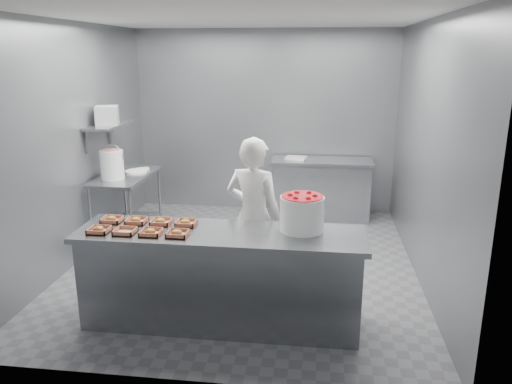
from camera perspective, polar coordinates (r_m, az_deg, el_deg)
floor at (r=6.05m, az=-1.43°, el=-8.18°), size 4.50×4.50×0.00m
ceiling at (r=5.55m, az=-1.63°, el=19.32°), size 4.50×4.50×0.00m
wall_back at (r=7.84m, az=1.01°, el=7.99°), size 4.00×0.04×2.80m
wall_left at (r=6.26m, az=-20.02°, el=5.09°), size 0.04×4.50×2.80m
wall_right at (r=5.69m, az=18.88°, el=4.22°), size 0.04×4.50×2.80m
service_counter at (r=4.65m, az=-4.01°, el=-9.72°), size 2.60×0.70×0.90m
prep_table at (r=6.82m, az=-14.52°, el=-0.61°), size 0.60×1.20×0.90m
back_counter at (r=7.63m, az=7.41°, el=0.40°), size 1.50×0.60×0.90m
wall_shelf at (r=6.69m, az=-16.44°, el=7.34°), size 0.35×0.90×0.03m
tray_0 at (r=4.67m, az=-17.50°, el=-4.11°), size 0.19×0.18×0.06m
tray_1 at (r=4.58m, az=-14.73°, el=-4.34°), size 0.19×0.18×0.04m
tray_2 at (r=4.50m, az=-11.92°, el=-4.48°), size 0.19×0.18×0.06m
tray_3 at (r=4.42m, az=-8.97°, el=-4.66°), size 0.19×0.18×0.06m
tray_4 at (r=4.92m, az=-16.14°, el=-3.01°), size 0.19×0.18×0.06m
tray_5 at (r=4.83m, az=-13.52°, el=-3.17°), size 0.19×0.18×0.06m
tray_6 at (r=4.75m, az=-10.80°, el=-3.32°), size 0.19×0.18×0.06m
tray_7 at (r=4.68m, az=-8.00°, el=-3.47°), size 0.19×0.18×0.06m
worker at (r=5.11m, az=-0.28°, el=-2.82°), size 0.69×0.55×1.65m
strawberry_tub at (r=4.47m, az=5.28°, el=-2.31°), size 0.39×0.39×0.33m
glaze_bucket at (r=6.54m, az=-16.14°, el=3.10°), size 0.30×0.29×0.44m
bucket_lid at (r=6.87m, az=-13.55°, el=2.31°), size 0.31×0.31×0.02m
rag at (r=6.99m, az=-12.76°, el=2.59°), size 0.19×0.18×0.02m
appliance at (r=6.64m, az=-16.66°, el=8.40°), size 0.35×0.38×0.23m
paper_stack at (r=7.53m, az=4.60°, el=3.91°), size 0.34×0.27×0.04m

